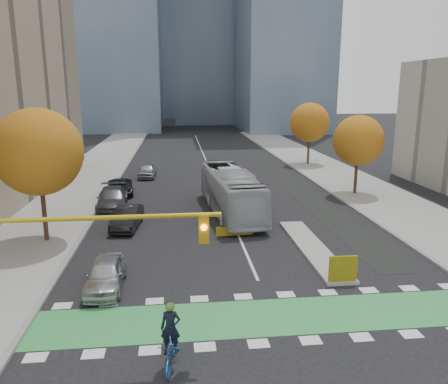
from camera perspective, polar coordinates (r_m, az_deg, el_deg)
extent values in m
plane|color=black|center=(17.79, 7.60, -18.17)|extent=(300.00, 300.00, 0.00)
cube|color=gray|center=(37.16, -21.08, -1.91)|extent=(7.00, 120.00, 0.15)
cube|color=gray|center=(39.86, 19.77, -0.81)|extent=(7.00, 120.00, 0.15)
cube|color=gray|center=(36.41, -15.75, -1.81)|extent=(0.30, 120.00, 0.16)
cube|color=gray|center=(38.47, 15.08, -0.97)|extent=(0.30, 120.00, 0.16)
cube|color=green|center=(19.04, 6.49, -15.84)|extent=(20.00, 3.00, 0.01)
cube|color=silver|center=(55.60, -2.18, 3.72)|extent=(0.15, 70.00, 0.01)
cube|color=black|center=(47.03, 7.87, 1.84)|extent=(2.50, 50.00, 0.01)
cube|color=gray|center=(26.59, 11.44, -7.15)|extent=(1.60, 10.00, 0.16)
cube|color=yellow|center=(22.14, 15.29, -9.64)|extent=(1.40, 0.12, 1.30)
cylinder|color=#332114|center=(28.69, -22.55, -1.09)|extent=(0.28, 0.28, 5.25)
sphere|color=#995812|center=(28.15, -23.09, 4.84)|extent=(5.20, 5.20, 5.20)
cylinder|color=#332114|center=(40.58, 16.89, 2.82)|extent=(0.28, 0.28, 4.55)
sphere|color=#995812|center=(40.21, 17.14, 6.47)|extent=(4.40, 4.40, 4.40)
cylinder|color=#332114|center=(55.59, 10.99, 6.03)|extent=(0.28, 0.28, 4.90)
sphere|color=#995812|center=(55.32, 11.12, 8.91)|extent=(4.80, 4.80, 4.80)
cylinder|color=#BF9914|center=(15.03, -16.15, -3.28)|extent=(8.20, 0.16, 0.16)
cube|color=#BF9914|center=(14.96, -2.67, -4.83)|extent=(0.35, 0.28, 1.00)
sphere|color=orange|center=(14.76, -2.63, -4.68)|extent=(0.22, 0.22, 0.22)
imported|color=#205493|center=(15.89, -6.90, -20.04)|extent=(0.98, 2.15, 1.09)
imported|color=black|center=(15.40, -7.00, -17.17)|extent=(0.72, 0.52, 1.85)
sphere|color=#597F2D|center=(15.03, -7.08, -14.64)|extent=(0.31, 0.31, 0.31)
imported|color=#B0B4B8|center=(33.14, 0.89, 0.09)|extent=(3.82, 12.25, 3.36)
imported|color=#AAAAAF|center=(21.75, -15.23, -10.31)|extent=(1.71, 4.19, 1.43)
imported|color=black|center=(30.47, -12.54, -3.26)|extent=(2.01, 4.59, 1.47)
imported|color=#46464B|center=(35.45, -14.40, -0.87)|extent=(2.83, 5.90, 1.66)
imported|color=black|center=(40.31, -13.42, 0.64)|extent=(2.78, 5.04, 1.34)
imported|color=#98989D|center=(47.57, -10.00, 2.79)|extent=(1.89, 4.38, 1.47)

